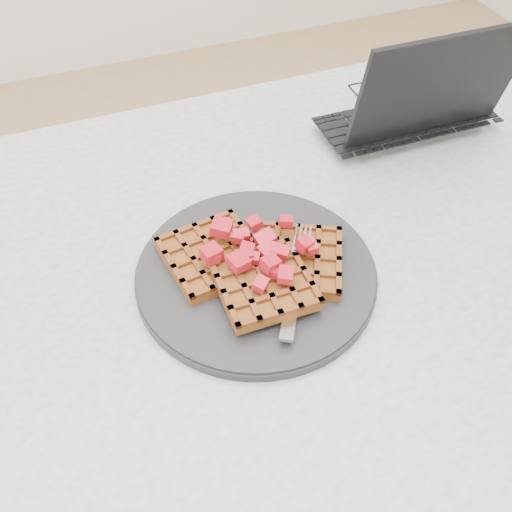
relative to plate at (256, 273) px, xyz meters
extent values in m
plane|color=tan|center=(0.05, 0.04, -0.76)|extent=(4.00, 4.00, 0.00)
cube|color=beige|center=(0.05, 0.04, -0.02)|extent=(1.20, 0.80, 0.03)
cube|color=white|center=(0.60, 0.39, -0.40)|extent=(0.06, 0.06, 0.72)
cylinder|color=black|center=(0.00, 0.00, 0.00)|extent=(0.31, 0.31, 0.02)
imported|color=black|center=(0.35, 0.26, 0.00)|extent=(0.30, 0.19, 0.02)
cube|color=black|center=(0.35, 0.16, 0.10)|extent=(0.27, 0.05, 0.18)
camera|label=1|loc=(-0.17, -0.44, 0.54)|focal=40.00mm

